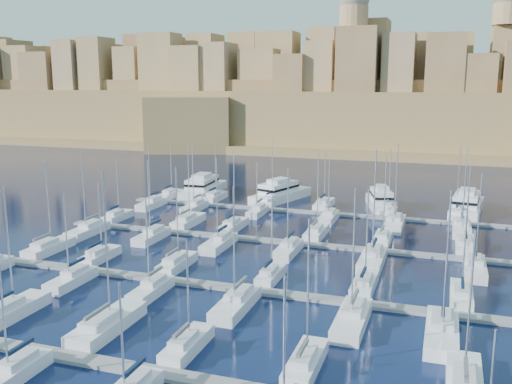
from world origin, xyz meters
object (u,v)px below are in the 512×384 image
(sailboat_2, at_px, (107,325))
(motor_yacht_c, at_px, (381,201))
(motor_yacht_d, at_px, (467,205))
(motor_yacht_a, at_px, (203,187))
(motor_yacht_b, at_px, (280,193))
(sailboat_4, at_px, (305,363))

(sailboat_2, bearing_deg, motor_yacht_c, 73.34)
(motor_yacht_c, height_order, motor_yacht_d, same)
(motor_yacht_a, bearing_deg, sailboat_2, -73.95)
(sailboat_2, relative_size, motor_yacht_c, 1.18)
(motor_yacht_b, xyz_separation_m, motor_yacht_c, (21.89, -1.41, -0.00))
(sailboat_2, distance_m, sailboat_4, 21.68)
(sailboat_4, height_order, motor_yacht_c, sailboat_4)
(motor_yacht_a, bearing_deg, motor_yacht_d, -0.36)
(sailboat_2, distance_m, motor_yacht_b, 69.44)
(sailboat_2, relative_size, sailboat_4, 1.21)
(motor_yacht_b, relative_size, motor_yacht_d, 0.99)
(sailboat_4, relative_size, motor_yacht_b, 0.81)
(sailboat_2, xyz_separation_m, motor_yacht_a, (-20.13, 69.98, 0.94))
(motor_yacht_a, relative_size, motor_yacht_b, 1.04)
(motor_yacht_d, bearing_deg, sailboat_2, -117.90)
(motor_yacht_b, bearing_deg, motor_yacht_a, 178.26)
(sailboat_2, distance_m, motor_yacht_a, 72.82)
(motor_yacht_a, height_order, motor_yacht_c, same)
(motor_yacht_b, bearing_deg, sailboat_4, -71.81)
(motor_yacht_d, bearing_deg, motor_yacht_a, 179.64)
(motor_yacht_a, xyz_separation_m, motor_yacht_c, (40.48, -1.97, 0.00))
(motor_yacht_b, bearing_deg, motor_yacht_c, -3.68)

